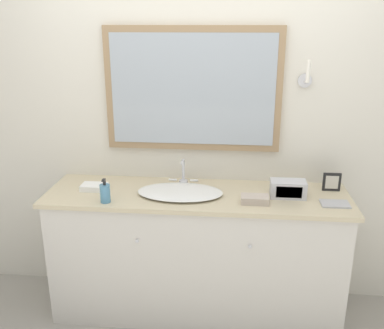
% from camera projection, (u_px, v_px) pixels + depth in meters
% --- Properties ---
extents(wall_back, '(8.00, 0.18, 2.55)m').
position_uv_depth(wall_back, '(201.00, 125.00, 2.98)').
color(wall_back, silver).
rests_on(wall_back, ground_plane).
extents(vanity_counter, '(1.99, 0.57, 0.90)m').
position_uv_depth(vanity_counter, '(197.00, 253.00, 2.96)').
color(vanity_counter, beige).
rests_on(vanity_counter, ground_plane).
extents(sink_basin, '(0.56, 0.38, 0.18)m').
position_uv_depth(sink_basin, '(180.00, 191.00, 2.80)').
color(sink_basin, white).
rests_on(sink_basin, vanity_counter).
extents(soap_bottle, '(0.06, 0.06, 0.16)m').
position_uv_depth(soap_bottle, '(105.00, 193.00, 2.66)').
color(soap_bottle, teal).
rests_on(soap_bottle, vanity_counter).
extents(appliance_box, '(0.23, 0.12, 0.11)m').
position_uv_depth(appliance_box, '(288.00, 189.00, 2.74)').
color(appliance_box, '#BCBCC1').
rests_on(appliance_box, vanity_counter).
extents(picture_frame, '(0.12, 0.01, 0.13)m').
position_uv_depth(picture_frame, '(332.00, 182.00, 2.84)').
color(picture_frame, black).
rests_on(picture_frame, vanity_counter).
extents(hand_towel_near_sink, '(0.17, 0.11, 0.04)m').
position_uv_depth(hand_towel_near_sink, '(94.00, 187.00, 2.87)').
color(hand_towel_near_sink, white).
rests_on(hand_towel_near_sink, vanity_counter).
extents(hand_towel_far_corner, '(0.17, 0.10, 0.05)m').
position_uv_depth(hand_towel_far_corner, '(255.00, 199.00, 2.66)').
color(hand_towel_far_corner, '#B7A899').
rests_on(hand_towel_far_corner, vanity_counter).
extents(metal_tray, '(0.17, 0.12, 0.01)m').
position_uv_depth(metal_tray, '(335.00, 204.00, 2.64)').
color(metal_tray, '#ADADB2').
rests_on(metal_tray, vanity_counter).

